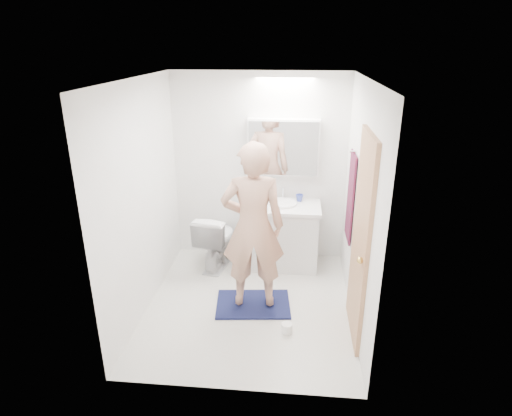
# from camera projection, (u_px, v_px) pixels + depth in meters

# --- Properties ---
(floor) EXTENTS (2.50, 2.50, 0.00)m
(floor) POSITION_uv_depth(u_px,v_px,m) (249.00, 304.00, 4.73)
(floor) COLOR silver
(floor) RESTS_ON ground
(ceiling) EXTENTS (2.50, 2.50, 0.00)m
(ceiling) POSITION_uv_depth(u_px,v_px,m) (248.00, 79.00, 3.86)
(ceiling) COLOR white
(ceiling) RESTS_ON floor
(wall_back) EXTENTS (2.50, 0.00, 2.50)m
(wall_back) POSITION_uv_depth(u_px,v_px,m) (259.00, 169.00, 5.45)
(wall_back) COLOR white
(wall_back) RESTS_ON floor
(wall_front) EXTENTS (2.50, 0.00, 2.50)m
(wall_front) POSITION_uv_depth(u_px,v_px,m) (230.00, 263.00, 3.13)
(wall_front) COLOR white
(wall_front) RESTS_ON floor
(wall_left) EXTENTS (0.00, 2.50, 2.50)m
(wall_left) POSITION_uv_depth(u_px,v_px,m) (142.00, 199.00, 4.39)
(wall_left) COLOR white
(wall_left) RESTS_ON floor
(wall_right) EXTENTS (0.00, 2.50, 2.50)m
(wall_right) POSITION_uv_depth(u_px,v_px,m) (360.00, 207.00, 4.20)
(wall_right) COLOR white
(wall_right) RESTS_ON floor
(vanity_cabinet) EXTENTS (0.90, 0.55, 0.78)m
(vanity_cabinet) POSITION_uv_depth(u_px,v_px,m) (282.00, 237.00, 5.46)
(vanity_cabinet) COLOR silver
(vanity_cabinet) RESTS_ON floor
(countertop) EXTENTS (0.95, 0.58, 0.04)m
(countertop) POSITION_uv_depth(u_px,v_px,m) (282.00, 207.00, 5.31)
(countertop) COLOR white
(countertop) RESTS_ON vanity_cabinet
(sink_basin) EXTENTS (0.36, 0.36, 0.03)m
(sink_basin) POSITION_uv_depth(u_px,v_px,m) (282.00, 203.00, 5.32)
(sink_basin) COLOR white
(sink_basin) RESTS_ON countertop
(faucet) EXTENTS (0.02, 0.02, 0.16)m
(faucet) POSITION_uv_depth(u_px,v_px,m) (283.00, 193.00, 5.47)
(faucet) COLOR silver
(faucet) RESTS_ON countertop
(medicine_cabinet) EXTENTS (0.88, 0.14, 0.70)m
(medicine_cabinet) POSITION_uv_depth(u_px,v_px,m) (283.00, 147.00, 5.25)
(medicine_cabinet) COLOR white
(medicine_cabinet) RESTS_ON wall_back
(mirror_panel) EXTENTS (0.84, 0.01, 0.66)m
(mirror_panel) POSITION_uv_depth(u_px,v_px,m) (283.00, 149.00, 5.18)
(mirror_panel) COLOR silver
(mirror_panel) RESTS_ON medicine_cabinet
(toilet) EXTENTS (0.52, 0.77, 0.73)m
(toilet) POSITION_uv_depth(u_px,v_px,m) (217.00, 240.00, 5.43)
(toilet) COLOR white
(toilet) RESTS_ON floor
(bath_rug) EXTENTS (0.85, 0.63, 0.02)m
(bath_rug) POSITION_uv_depth(u_px,v_px,m) (253.00, 304.00, 4.71)
(bath_rug) COLOR #161745
(bath_rug) RESTS_ON floor
(person) EXTENTS (0.69, 0.49, 1.79)m
(person) POSITION_uv_depth(u_px,v_px,m) (253.00, 227.00, 4.37)
(person) COLOR tan
(person) RESTS_ON bath_rug
(door) EXTENTS (0.04, 0.80, 2.00)m
(door) POSITION_uv_depth(u_px,v_px,m) (361.00, 240.00, 3.95)
(door) COLOR tan
(door) RESTS_ON wall_right
(door_knob) EXTENTS (0.06, 0.06, 0.06)m
(door_knob) POSITION_uv_depth(u_px,v_px,m) (360.00, 260.00, 3.69)
(door_knob) COLOR gold
(door_knob) RESTS_ON door
(towel) EXTENTS (0.02, 0.42, 1.00)m
(towel) POSITION_uv_depth(u_px,v_px,m) (351.00, 197.00, 4.74)
(towel) COLOR #111337
(towel) RESTS_ON wall_right
(towel_hook) EXTENTS (0.07, 0.02, 0.02)m
(towel_hook) POSITION_uv_depth(u_px,v_px,m) (353.00, 151.00, 4.56)
(towel_hook) COLOR silver
(towel_hook) RESTS_ON wall_right
(soap_bottle_a) EXTENTS (0.13, 0.13, 0.24)m
(soap_bottle_a) POSITION_uv_depth(u_px,v_px,m) (257.00, 191.00, 5.42)
(soap_bottle_a) COLOR beige
(soap_bottle_a) RESTS_ON countertop
(soap_bottle_b) EXTENTS (0.09, 0.09, 0.16)m
(soap_bottle_b) POSITION_uv_depth(u_px,v_px,m) (265.00, 194.00, 5.46)
(soap_bottle_b) COLOR #5D9EC8
(soap_bottle_b) RESTS_ON countertop
(toothbrush_cup) EXTENTS (0.10, 0.10, 0.09)m
(toothbrush_cup) POSITION_uv_depth(u_px,v_px,m) (299.00, 198.00, 5.41)
(toothbrush_cup) COLOR #3C4EB4
(toothbrush_cup) RESTS_ON countertop
(toilet_paper_roll) EXTENTS (0.11, 0.11, 0.10)m
(toilet_paper_roll) POSITION_uv_depth(u_px,v_px,m) (287.00, 328.00, 4.26)
(toilet_paper_roll) COLOR white
(toilet_paper_roll) RESTS_ON floor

